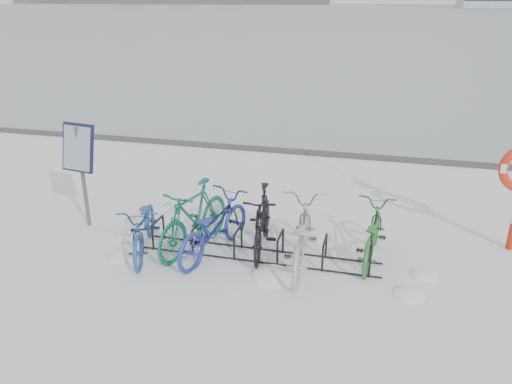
% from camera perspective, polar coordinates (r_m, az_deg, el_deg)
% --- Properties ---
extents(ground, '(900.00, 900.00, 0.00)m').
position_cam_1_polar(ground, '(8.36, 0.33, -7.35)').
color(ground, white).
rests_on(ground, ground).
extents(ice_sheet, '(400.00, 298.00, 0.02)m').
position_cam_1_polar(ice_sheet, '(162.16, 14.74, 19.41)').
color(ice_sheet, '#9DABB1').
rests_on(ice_sheet, ground).
extents(quay_edge, '(400.00, 0.25, 0.10)m').
position_cam_1_polar(quay_edge, '(13.72, 6.41, 4.47)').
color(quay_edge, '#3F3F42').
rests_on(quay_edge, ground).
extents(bike_rack, '(4.00, 0.48, 0.46)m').
position_cam_1_polar(bike_rack, '(8.28, 0.33, -6.25)').
color(bike_rack, black).
rests_on(bike_rack, ground).
extents(info_board, '(0.68, 0.35, 1.96)m').
position_cam_1_polar(info_board, '(9.46, -19.58, 4.13)').
color(info_board, '#595B5E').
rests_on(info_board, ground).
extents(bike_0, '(1.16, 1.95, 0.96)m').
position_cam_1_polar(bike_0, '(8.53, -12.65, -3.68)').
color(bike_0, '#264C89').
rests_on(bike_0, ground).
extents(bike_1, '(1.02, 2.04, 1.18)m').
position_cam_1_polar(bike_1, '(8.46, -7.11, -2.68)').
color(bike_1, '#12614B').
rests_on(bike_1, ground).
extents(bike_2, '(1.17, 2.09, 1.04)m').
position_cam_1_polar(bike_2, '(8.28, -4.88, -3.72)').
color(bike_2, navy).
rests_on(bike_2, ground).
extents(bike_3, '(0.73, 1.89, 1.11)m').
position_cam_1_polar(bike_3, '(8.37, 0.71, -3.08)').
color(bike_3, black).
rests_on(bike_3, ground).
extents(bike_4, '(0.87, 2.10, 1.08)m').
position_cam_1_polar(bike_4, '(7.93, 5.13, -4.76)').
color(bike_4, '#A7A9AF').
rests_on(bike_4, ground).
extents(bike_5, '(0.77, 1.84, 0.94)m').
position_cam_1_polar(bike_5, '(8.33, 13.12, -4.45)').
color(bike_5, '#306A31').
rests_on(bike_5, ground).
extents(snow_drifts, '(5.48, 2.01, 0.23)m').
position_cam_1_polar(snow_drifts, '(8.16, 0.21, -8.13)').
color(snow_drifts, white).
rests_on(snow_drifts, ground).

